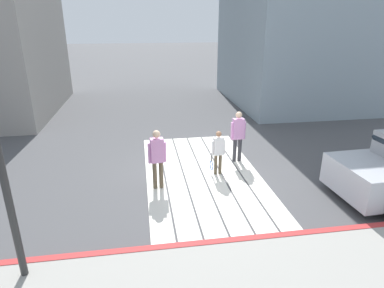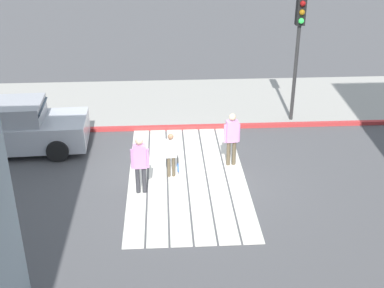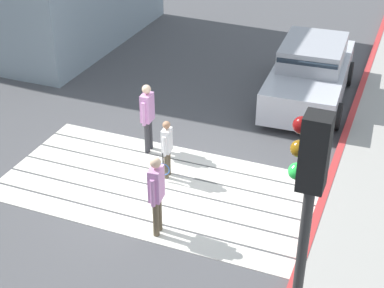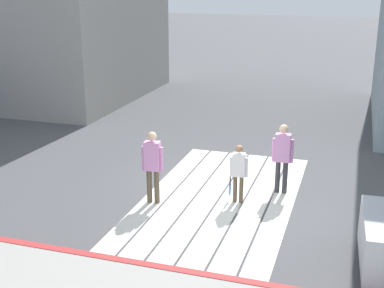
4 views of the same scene
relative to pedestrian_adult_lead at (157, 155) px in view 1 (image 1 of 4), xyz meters
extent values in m
plane|color=#4C4C4F|center=(0.62, -1.32, -0.94)|extent=(120.00, 120.00, 0.00)
cube|color=silver|center=(0.62, -2.70, -0.94)|extent=(6.40, 0.50, 0.01)
cube|color=silver|center=(0.62, -2.15, -0.94)|extent=(6.40, 0.50, 0.01)
cube|color=silver|center=(0.62, -1.60, -0.94)|extent=(6.40, 0.50, 0.01)
cube|color=silver|center=(0.62, -1.05, -0.94)|extent=(6.40, 0.50, 0.01)
cube|color=silver|center=(0.62, -0.50, -0.94)|extent=(6.40, 0.50, 0.01)
cube|color=silver|center=(0.62, 0.05, -0.94)|extent=(6.40, 0.50, 0.01)
cube|color=#BC3333|center=(-2.63, -1.32, -0.88)|extent=(0.16, 40.00, 0.13)
cube|color=#8C9EA8|center=(9.12, -8.14, 2.93)|extent=(8.00, 7.00, 7.74)
cube|color=#232B38|center=(9.12, -11.66, 3.31)|extent=(6.80, 0.03, 0.70)
cylinder|color=black|center=(-0.56, -5.10, -0.61)|extent=(0.25, 0.67, 0.66)
cylinder|color=#2D2D2D|center=(-2.98, 2.48, 0.76)|extent=(0.12, 0.12, 3.40)
cylinder|color=brown|center=(-0.01, 0.08, -0.56)|extent=(0.11, 0.11, 0.77)
cylinder|color=brown|center=(0.01, -0.08, -0.56)|extent=(0.11, 0.11, 0.77)
cube|color=#D18CC6|center=(0.00, 0.00, 0.14)|extent=(0.24, 0.36, 0.64)
sphere|color=beige|center=(0.00, 0.00, 0.58)|extent=(0.20, 0.20, 0.20)
cylinder|color=#D18CC6|center=(-0.02, 0.20, 0.08)|extent=(0.08, 0.08, 0.54)
cylinder|color=#D18CC6|center=(0.02, -0.20, 0.08)|extent=(0.08, 0.08, 0.54)
cylinder|color=#333338|center=(1.40, -2.49, -0.56)|extent=(0.12, 0.12, 0.77)
cylinder|color=#333338|center=(1.41, -2.66, -0.56)|extent=(0.12, 0.12, 0.77)
cube|color=#D18CC6|center=(1.41, -2.57, 0.14)|extent=(0.22, 0.34, 0.64)
sphere|color=beige|center=(1.41, -2.57, 0.58)|extent=(0.20, 0.20, 0.20)
cylinder|color=#D18CC6|center=(1.40, -2.38, 0.08)|extent=(0.08, 0.08, 0.54)
cylinder|color=#D18CC6|center=(1.41, -2.77, 0.08)|extent=(0.08, 0.08, 0.54)
cylinder|color=brown|center=(0.58, -1.69, -0.63)|extent=(0.09, 0.09, 0.62)
cylinder|color=brown|center=(0.59, -1.83, -0.63)|extent=(0.09, 0.09, 0.62)
cube|color=white|center=(0.58, -1.76, -0.06)|extent=(0.19, 0.29, 0.52)
sphere|color=#9E7051|center=(0.58, -1.76, 0.29)|extent=(0.16, 0.16, 0.16)
cylinder|color=white|center=(0.57, -1.60, -0.12)|extent=(0.07, 0.07, 0.44)
cylinder|color=white|center=(0.60, -1.93, -0.12)|extent=(0.07, 0.07, 0.44)
cylinder|color=black|center=(0.59, -1.57, -0.41)|extent=(0.03, 0.03, 0.28)
torus|color=blue|center=(0.59, -1.57, -0.66)|extent=(0.28, 0.05, 0.28)
camera|label=1|loc=(-7.92, 0.35, 3.27)|focal=30.93mm
camera|label=2|loc=(13.04, -1.91, 6.16)|focal=47.46mm
camera|label=3|loc=(-3.67, 7.49, 5.89)|focal=54.21mm
camera|label=4|loc=(-9.79, -4.01, 3.78)|focal=48.92mm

